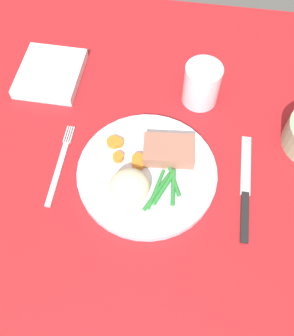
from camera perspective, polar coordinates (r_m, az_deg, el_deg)
name	(u,v)px	position (r cm, az deg, el deg)	size (l,w,h in cm)	color
dining_table	(145,166)	(68.62, -0.25, 0.29)	(120.00, 90.00, 2.00)	red
dinner_plate	(147,173)	(65.88, 0.00, -0.76)	(24.30, 24.30, 1.60)	white
meat_portion	(169,151)	(65.84, 3.31, 2.64)	(8.86, 5.80, 2.57)	#A86B56
mashed_potatoes	(130,186)	(61.37, -2.62, -2.69)	(6.56, 6.22, 4.52)	beige
carrot_slices	(127,154)	(66.29, -3.01, 2.08)	(7.41, 6.22, 1.27)	orange
green_beans	(165,187)	(63.41, 2.70, -2.87)	(6.00, 10.03, 0.87)	#2D8C38
fork	(60,165)	(69.15, -12.98, 0.50)	(1.44, 16.60, 0.40)	silver
knife	(245,189)	(67.30, 14.58, -3.07)	(1.70, 20.50, 0.64)	black
water_glass	(201,86)	(74.15, 8.19, 12.09)	(6.94, 6.94, 8.35)	silver
napkin	(50,73)	(81.65, -14.34, 13.66)	(12.29, 13.80, 2.03)	white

